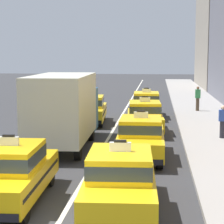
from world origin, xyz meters
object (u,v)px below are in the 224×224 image
at_px(taxi_left_third, 90,109).
at_px(pedestrian_near_crosswalk, 198,98).
at_px(box_truck_left_second, 65,108).
at_px(taxi_right_second, 141,137).
at_px(taxi_right_fourth, 146,104).
at_px(pedestrian_mid_block, 223,122).
at_px(taxi_left_nearest, 11,172).
at_px(taxi_right_nearest, 120,180).
at_px(taxi_right_third, 145,116).

relative_size(taxi_left_third, pedestrian_near_crosswalk, 2.71).
relative_size(box_truck_left_second, taxi_right_second, 1.53).
bearing_deg(taxi_right_second, taxi_right_fourth, 90.46).
distance_m(box_truck_left_second, pedestrian_near_crosswalk, 13.90).
bearing_deg(taxi_right_fourth, pedestrian_mid_block, -62.49).
relative_size(taxi_left_nearest, taxi_right_second, 1.01).
bearing_deg(taxi_right_second, box_truck_left_second, 151.83).
bearing_deg(pedestrian_near_crosswalk, pedestrian_mid_block, -88.33).
bearing_deg(pedestrian_near_crosswalk, taxi_left_third, -141.65).
xyz_separation_m(taxi_right_nearest, taxi_right_fourth, (0.21, 17.19, 0.00)).
bearing_deg(taxi_right_second, taxi_left_nearest, -121.97).
relative_size(taxi_right_nearest, taxi_right_third, 1.00).
bearing_deg(taxi_left_nearest, taxi_right_fourth, 78.78).
bearing_deg(taxi_right_third, taxi_right_second, -89.74).
xyz_separation_m(taxi_right_third, pedestrian_near_crosswalk, (3.50, 8.15, 0.15)).
relative_size(taxi_right_second, pedestrian_mid_block, 2.92).
height_order(pedestrian_near_crosswalk, pedestrian_mid_block, pedestrian_near_crosswalk).
bearing_deg(pedestrian_mid_block, taxi_right_second, -133.94).
xyz_separation_m(taxi_left_nearest, taxi_right_nearest, (3.12, -0.41, 0.00)).
distance_m(box_truck_left_second, taxi_right_nearest, 8.40).
bearing_deg(pedestrian_near_crosswalk, taxi_left_nearest, -109.59).
relative_size(box_truck_left_second, taxi_left_third, 1.50).
height_order(taxi_right_third, pedestrian_near_crosswalk, taxi_right_third).
relative_size(taxi_right_nearest, taxi_right_fourth, 1.01).
xyz_separation_m(taxi_right_nearest, pedestrian_mid_block, (4.07, 9.79, 0.05)).
distance_m(taxi_right_nearest, taxi_right_second, 5.90).
bearing_deg(taxi_right_fourth, pedestrian_near_crosswalk, 35.90).
distance_m(taxi_left_nearest, taxi_right_second, 6.46).
relative_size(box_truck_left_second, taxi_right_nearest, 1.51).
distance_m(taxi_left_third, pedestrian_near_crosswalk, 8.77).
xyz_separation_m(taxi_left_nearest, pedestrian_near_crosswalk, (6.89, 19.37, 0.15)).
relative_size(taxi_right_third, pedestrian_near_crosswalk, 2.70).
xyz_separation_m(box_truck_left_second, pedestrian_near_crosswalk, (6.92, 12.04, -0.75)).
distance_m(pedestrian_near_crosswalk, pedestrian_mid_block, 9.98).
distance_m(box_truck_left_second, taxi_right_third, 5.25).
height_order(taxi_right_nearest, taxi_right_second, same).
xyz_separation_m(taxi_left_third, taxi_right_second, (3.41, -8.44, 0.00)).
xyz_separation_m(box_truck_left_second, taxi_right_fourth, (3.35, 9.46, -0.90)).
height_order(taxi_left_third, pedestrian_near_crosswalk, taxi_left_third).
bearing_deg(pedestrian_mid_block, taxi_right_nearest, -112.55).
distance_m(taxi_right_second, taxi_right_third, 5.73).
distance_m(taxi_right_nearest, taxi_right_fourth, 17.19).
relative_size(taxi_right_second, taxi_right_third, 0.98).
distance_m(taxi_left_nearest, taxi_right_nearest, 3.14).
distance_m(taxi_left_nearest, box_truck_left_second, 7.38).
bearing_deg(taxi_right_fourth, taxi_left_third, -139.19).
height_order(taxi_right_third, pedestrian_mid_block, taxi_right_third).
bearing_deg(box_truck_left_second, pedestrian_near_crosswalk, 60.12).
xyz_separation_m(box_truck_left_second, taxi_left_third, (0.04, 6.59, -0.90)).
xyz_separation_m(taxi_right_second, pedestrian_mid_block, (3.76, 3.90, 0.05)).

